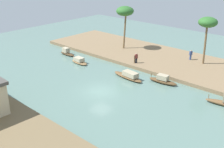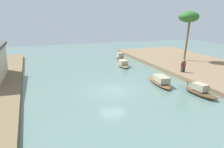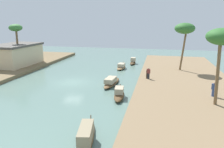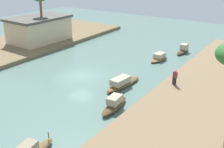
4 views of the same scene
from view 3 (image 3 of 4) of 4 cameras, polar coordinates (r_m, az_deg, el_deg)
The scene contains 14 objects.
river_water at distance 29.06m, azimuth -10.68°, elevation -2.25°, with size 74.15×74.15×0.00m, color slate.
riverbank_left at distance 26.96m, azimuth 19.67°, elevation -3.61°, with size 44.57×12.12×0.51m, color #846B4C.
sampan_open_hull at distance 14.91m, azimuth -6.92°, elevation -16.47°, with size 5.27×1.91×1.43m.
sampan_upstream_small at distance 22.94m, azimuth 1.95°, elevation -5.42°, with size 4.04×1.45×1.16m.
sampan_near_left_bank at distance 36.51m, azimuth 2.55°, elevation 1.97°, with size 3.51×1.52×0.97m.
sampan_midstream at distance 40.90m, azimuth 5.69°, elevation 3.35°, with size 3.36×1.03×1.19m.
sampan_with_tall_canopy at distance 27.29m, azimuth -0.17°, elevation -2.18°, with size 5.20×1.71×1.07m.
person_on_near_bank at distance 24.16m, azimuth 25.85°, elevation -3.80°, with size 0.40×0.49×1.55m.
person_by_mooring at distance 28.67m, azimuth 9.84°, elevation 0.09°, with size 0.46×0.50×1.56m.
mooring_post at distance 28.85m, azimuth 9.38°, elevation -0.06°, with size 0.14×0.14×1.16m, color #4C3823.
palm_tree_left_near at distance 20.88m, azimuth 27.72°, elevation 8.57°, with size 2.74×2.74×7.05m.
palm_tree_left_far at distance 34.39m, azimuth 19.12°, elevation 11.42°, with size 3.01×3.01×7.32m.
palm_tree_right_tall at distance 40.83m, azimuth -24.64°, elevation 10.83°, with size 2.26×2.26×7.05m.
riverside_building at distance 40.84m, azimuth -24.60°, elevation 4.86°, with size 9.04×6.18×3.65m.
Camera 3 is at (-25.52, -11.23, 8.18)m, focal length 33.71 mm.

